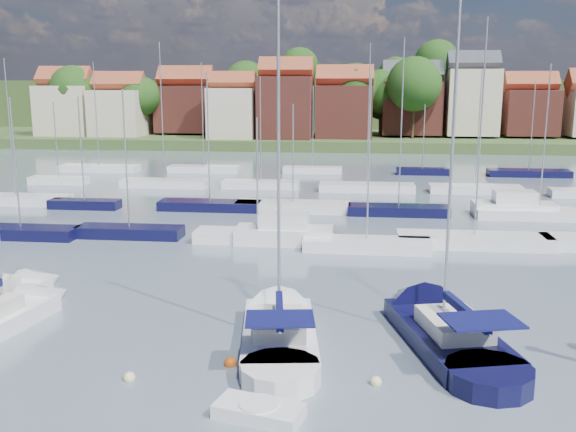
# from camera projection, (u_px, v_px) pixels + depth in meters

# --- Properties ---
(ground) EXTENTS (260.00, 260.00, 0.00)m
(ground) POSITION_uv_depth(u_px,v_px,m) (359.00, 197.00, 65.37)
(ground) COLOR #4F5F6C
(ground) RESTS_ON ground
(sailboat_left) EXTENTS (4.13, 10.00, 13.29)m
(sailboat_left) POSITION_uv_depth(u_px,v_px,m) (12.00, 314.00, 31.20)
(sailboat_left) COLOR silver
(sailboat_left) RESTS_ON ground
(sailboat_centre) EXTENTS (4.77, 12.27, 16.22)m
(sailboat_centre) POSITION_uv_depth(u_px,v_px,m) (279.00, 325.00, 29.85)
(sailboat_centre) COLOR silver
(sailboat_centre) RESTS_ON ground
(sailboat_navy) EXTENTS (6.56, 13.29, 17.74)m
(sailboat_navy) POSITION_uv_depth(u_px,v_px,m) (434.00, 324.00, 30.03)
(sailboat_navy) COLOR black
(sailboat_navy) RESTS_ON ground
(sailboat_far) EXTENTS (4.07, 9.33, 12.10)m
(sailboat_far) POSITION_uv_depth(u_px,v_px,m) (11.00, 295.00, 34.08)
(sailboat_far) COLOR silver
(sailboat_far) RESTS_ON ground
(tender) EXTENTS (3.32, 2.16, 0.66)m
(tender) POSITION_uv_depth(u_px,v_px,m) (259.00, 411.00, 22.18)
(tender) COLOR silver
(tender) RESTS_ON ground
(buoy_b) EXTENTS (0.49, 0.49, 0.49)m
(buoy_b) POSITION_uv_depth(u_px,v_px,m) (129.00, 380.00, 25.07)
(buoy_b) COLOR beige
(buoy_b) RESTS_ON ground
(buoy_c) EXTENTS (0.53, 0.53, 0.53)m
(buoy_c) POSITION_uv_depth(u_px,v_px,m) (230.00, 365.00, 26.41)
(buoy_c) COLOR #D85914
(buoy_c) RESTS_ON ground
(buoy_d) EXTENTS (0.46, 0.46, 0.46)m
(buoy_d) POSITION_uv_depth(u_px,v_px,m) (376.00, 384.00, 24.72)
(buoy_d) COLOR beige
(buoy_d) RESTS_ON ground
(buoy_e) EXTENTS (0.42, 0.42, 0.42)m
(buoy_e) POSITION_uv_depth(u_px,v_px,m) (442.00, 319.00, 31.56)
(buoy_e) COLOR #D85914
(buoy_e) RESTS_ON ground
(marina_field) EXTENTS (79.62, 41.41, 15.93)m
(marina_field) POSITION_uv_depth(u_px,v_px,m) (379.00, 202.00, 60.36)
(marina_field) COLOR silver
(marina_field) RESTS_ON ground
(far_shore_town) EXTENTS (212.46, 90.00, 22.27)m
(far_shore_town) POSITION_uv_depth(u_px,v_px,m) (371.00, 112.00, 154.34)
(far_shore_town) COLOR #3A5128
(far_shore_town) RESTS_ON ground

